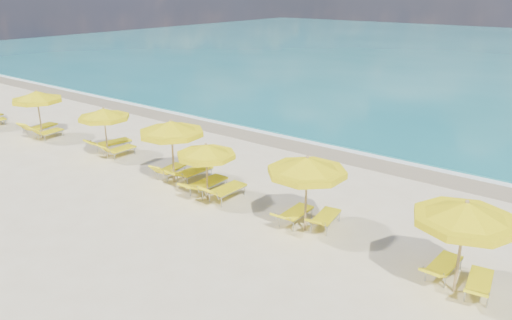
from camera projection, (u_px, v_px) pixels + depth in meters
The scene contains 22 objects.
ground_plane at pixel (229, 204), 17.28m from camera, with size 120.00×120.00×0.00m, color beige.
wet_sand_band at pixel (336, 151), 22.77m from camera, with size 120.00×2.60×0.01m, color tan.
foam_line at pixel (344, 147), 23.37m from camera, with size 120.00×1.20×0.03m, color white.
whitecap_near at pixel (328, 99), 33.40m from camera, with size 14.00×0.36×0.05m, color white.
umbrella_1 at pixel (37, 97), 24.15m from camera, with size 2.62×2.62×2.41m.
umbrella_2 at pixel (104, 114), 21.51m from camera, with size 2.89×2.89×2.23m.
umbrella_3 at pixel (171, 129), 18.52m from camera, with size 3.04×3.04×2.49m.
umbrella_4 at pixel (206, 151), 17.05m from camera, with size 2.57×2.57×2.10m.
umbrella_5 at pixel (307, 167), 14.73m from camera, with size 3.17×3.17×2.45m.
umbrella_6 at pixel (465, 214), 11.64m from camera, with size 2.46×2.46×2.47m.
lounger_1_left at pixel (41, 130), 25.19m from camera, with size 1.05×2.07×0.91m.
lounger_1_right at pixel (50, 134), 24.65m from camera, with size 0.75×1.63×0.74m.
lounger_2_left at pixel (113, 146), 22.70m from camera, with size 0.98×2.13×0.78m.
lounger_2_right at pixel (120, 152), 22.00m from camera, with size 0.58×1.65×0.76m.
lounger_3_left at pixel (171, 172), 19.63m from camera, with size 0.77×1.69×0.76m.
lounger_3_right at pixel (194, 175), 19.28m from camera, with size 0.72×2.00×0.71m.
lounger_4_left at pixel (208, 187), 18.11m from camera, with size 0.71×2.06×0.74m.
lounger_4_right at pixel (227, 193), 17.56m from camera, with size 0.66×1.91×0.80m.
lounger_5_left at pixel (295, 217), 15.82m from camera, with size 0.64×1.78×0.69m.
lounger_5_right at pixel (325, 221), 15.53m from camera, with size 0.85×1.81×0.70m.
lounger_6_left at pixel (443, 269), 12.91m from camera, with size 0.62×1.75×0.64m.
lounger_6_right at pixel (479, 287), 12.17m from camera, with size 0.80×1.77×0.65m.
Camera 1 is at (10.49, -11.86, 7.14)m, focal length 35.00 mm.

